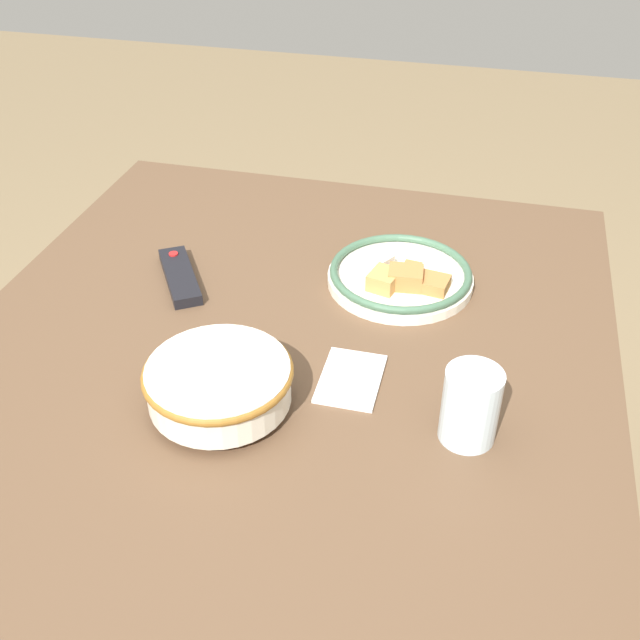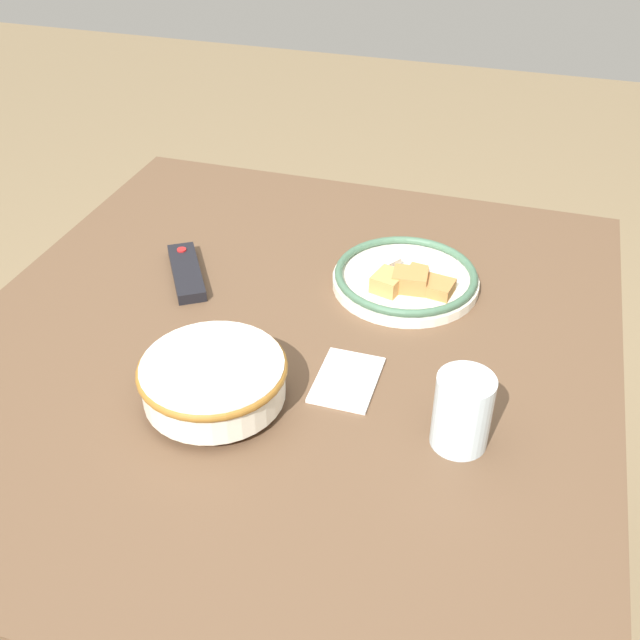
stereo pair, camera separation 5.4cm
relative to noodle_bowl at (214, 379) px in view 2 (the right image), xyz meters
name	(u,v)px [view 2 (the right image)]	position (x,y,z in m)	size (l,w,h in m)	color
ground_plane	(294,610)	(0.17, -0.04, -0.82)	(8.00, 8.00, 0.00)	#7F6B4C
dining_table	(285,379)	(0.17, -0.04, -0.13)	(1.17, 1.07, 0.78)	brown
noodle_bowl	(214,379)	(0.00, 0.00, 0.00)	(0.22, 0.22, 0.07)	silver
food_plate	(406,278)	(0.38, -0.20, -0.02)	(0.26, 0.26, 0.05)	silver
tv_remote	(186,272)	(0.30, 0.19, -0.03)	(0.18, 0.14, 0.02)	black
drinking_glass	(462,411)	(0.02, -0.35, 0.01)	(0.08, 0.08, 0.11)	silver
folded_napkin	(347,380)	(0.10, -0.17, -0.04)	(0.13, 0.09, 0.01)	white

